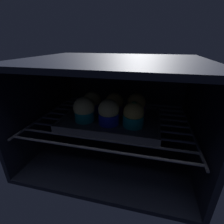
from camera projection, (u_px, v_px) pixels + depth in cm
name	position (u px, v px, depth cm)	size (l,w,h in cm)	color
oven_cavity	(116.00, 107.00, 63.64)	(59.00, 47.00, 37.00)	black
oven_rack	(113.00, 120.00, 61.21)	(54.80, 42.00, 0.80)	#444756
baking_tray	(112.00, 119.00, 59.17)	(33.47, 25.04, 2.20)	#4C4C51
muffin_row0_col0	(84.00, 110.00, 55.56)	(7.28, 7.28, 8.39)	#0C8C84
muffin_row0_col1	(110.00, 113.00, 53.24)	(6.91, 6.91, 8.51)	#1928B7
muffin_row0_col2	(134.00, 115.00, 51.85)	(6.80, 6.80, 8.47)	#0C8C84
muffin_row1_col0	(92.00, 103.00, 62.95)	(6.91, 6.91, 7.97)	#1928B7
muffin_row1_col1	(114.00, 104.00, 61.04)	(6.80, 6.80, 8.08)	#7A238C
muffin_row1_col2	(136.00, 105.00, 59.61)	(6.80, 6.80, 8.34)	#7A238C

